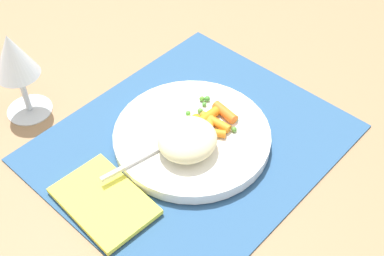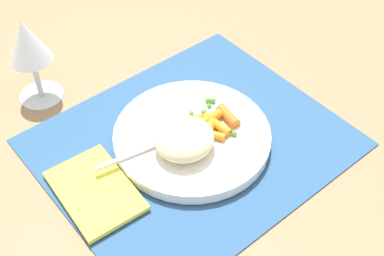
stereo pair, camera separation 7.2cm
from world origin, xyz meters
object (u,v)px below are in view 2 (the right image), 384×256
at_px(fork, 169,140).
at_px(rice_mound, 184,139).
at_px(napkin, 95,191).
at_px(plate, 192,137).
at_px(carrot_portion, 211,125).
at_px(wine_glass, 27,45).

bearing_deg(fork, rice_mound, -70.44).
bearing_deg(napkin, plate, -3.59).
bearing_deg(rice_mound, carrot_portion, 6.11).
xyz_separation_m(carrot_portion, fork, (-0.07, 0.02, -0.00)).
relative_size(rice_mound, wine_glass, 0.59).
distance_m(plate, wine_glass, 0.29).
height_order(plate, wine_glass, wine_glass).
bearing_deg(napkin, fork, -1.37).
bearing_deg(wine_glass, rice_mound, -69.66).
distance_m(plate, carrot_portion, 0.03).
distance_m(rice_mound, fork, 0.03).
distance_m(plate, fork, 0.04).
xyz_separation_m(carrot_portion, wine_glass, (-0.16, 0.26, 0.08)).
height_order(fork, napkin, fork).
bearing_deg(rice_mound, napkin, 168.44).
relative_size(plate, carrot_portion, 2.66).
relative_size(plate, wine_glass, 1.60).
bearing_deg(rice_mound, plate, 31.22).
height_order(wine_glass, napkin, wine_glass).
height_order(fork, wine_glass, wine_glass).
bearing_deg(wine_glass, fork, -69.58).
bearing_deg(fork, wine_glass, 110.42).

